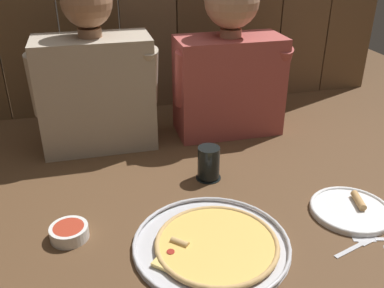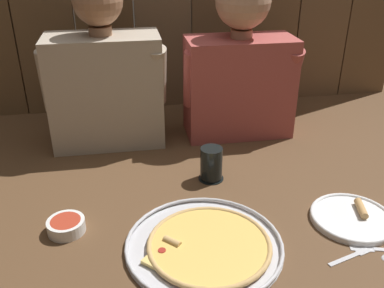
% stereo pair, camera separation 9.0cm
% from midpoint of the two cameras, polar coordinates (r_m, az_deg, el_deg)
% --- Properties ---
extents(ground_plane, '(3.20, 3.20, 0.00)m').
position_cam_midpoint_polar(ground_plane, '(1.25, -0.79, -9.43)').
color(ground_plane, brown).
extents(pizza_tray, '(0.41, 0.41, 0.03)m').
position_cam_midpoint_polar(pizza_tray, '(1.13, 0.58, -13.23)').
color(pizza_tray, silver).
rests_on(pizza_tray, ground).
extents(dinner_plate, '(0.23, 0.23, 0.03)m').
position_cam_midpoint_polar(dinner_plate, '(1.32, 18.64, -8.36)').
color(dinner_plate, white).
rests_on(dinner_plate, ground).
extents(drinking_glass, '(0.08, 0.08, 0.11)m').
position_cam_midpoint_polar(drinking_glass, '(1.39, 0.38, -2.64)').
color(drinking_glass, black).
rests_on(drinking_glass, ground).
extents(dipping_bowl, '(0.10, 0.10, 0.04)m').
position_cam_midpoint_polar(dipping_bowl, '(1.21, -18.21, -11.13)').
color(dipping_bowl, white).
rests_on(dipping_bowl, ground).
extents(table_fork, '(0.13, 0.05, 0.01)m').
position_cam_midpoint_polar(table_fork, '(1.20, 18.93, -12.94)').
color(table_fork, silver).
rests_on(table_fork, ground).
extents(table_knife, '(0.15, 0.06, 0.01)m').
position_cam_midpoint_polar(table_knife, '(1.25, 22.08, -11.74)').
color(table_knife, silver).
rests_on(table_knife, ground).
extents(diner_left, '(0.44, 0.22, 0.61)m').
position_cam_midpoint_polar(diner_left, '(1.58, -14.52, 8.78)').
color(diner_left, '#B2A38E').
rests_on(diner_left, ground).
extents(diner_right, '(0.44, 0.22, 0.62)m').
position_cam_midpoint_polar(diner_right, '(1.65, 3.45, 11.03)').
color(diner_right, '#AD4C47').
rests_on(diner_right, ground).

